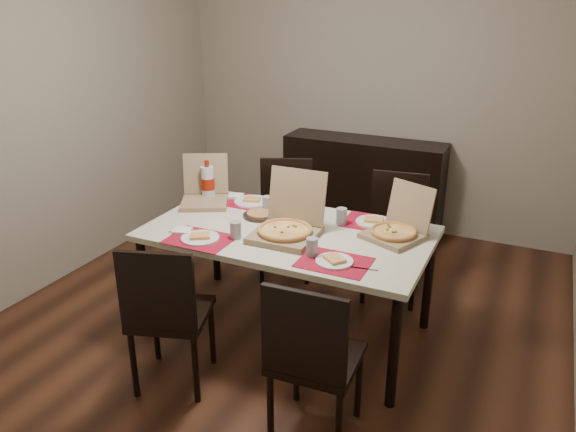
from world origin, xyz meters
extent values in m
cube|color=#482616|center=(0.00, 0.00, -0.01)|extent=(3.80, 4.00, 0.02)
cube|color=gray|center=(0.00, 2.01, 1.30)|extent=(3.80, 0.02, 2.60)
cube|color=gray|center=(-1.91, 0.00, 1.30)|extent=(0.02, 4.00, 2.60)
cube|color=black|center=(0.00, 1.78, 0.45)|extent=(1.50, 0.40, 0.90)
cube|color=beige|center=(0.11, -0.15, 0.73)|extent=(1.80, 1.00, 0.04)
cylinder|color=black|center=(-0.73, -0.59, 0.35)|extent=(0.06, 0.06, 0.71)
cylinder|color=black|center=(0.95, -0.59, 0.35)|extent=(0.06, 0.06, 0.71)
cylinder|color=black|center=(-0.73, 0.29, 0.35)|extent=(0.06, 0.06, 0.71)
cylinder|color=black|center=(0.95, 0.29, 0.35)|extent=(0.06, 0.06, 0.71)
cube|color=black|center=(-0.28, -0.90, 0.45)|extent=(0.53, 0.53, 0.04)
cube|color=black|center=(-0.22, -1.09, 0.70)|extent=(0.41, 0.16, 0.46)
cylinder|color=black|center=(-0.40, -1.13, 0.21)|extent=(0.04, 0.04, 0.43)
cylinder|color=black|center=(-0.05, -1.02, 0.21)|extent=(0.04, 0.04, 0.43)
cylinder|color=black|center=(-0.51, -0.79, 0.21)|extent=(0.04, 0.04, 0.43)
cylinder|color=black|center=(-0.16, -0.68, 0.21)|extent=(0.04, 0.04, 0.43)
cube|color=black|center=(0.64, -0.94, 0.45)|extent=(0.44, 0.44, 0.04)
cube|color=black|center=(0.65, -1.13, 0.70)|extent=(0.42, 0.05, 0.46)
cylinder|color=black|center=(0.47, -1.13, 0.21)|extent=(0.04, 0.04, 0.43)
cylinder|color=black|center=(0.83, -1.11, 0.21)|extent=(0.04, 0.04, 0.43)
cylinder|color=black|center=(0.45, -0.77, 0.21)|extent=(0.04, 0.04, 0.43)
cylinder|color=black|center=(0.81, -0.75, 0.21)|extent=(0.04, 0.04, 0.43)
cube|color=black|center=(-0.27, 0.62, 0.45)|extent=(0.55, 0.55, 0.04)
cube|color=black|center=(-0.35, 0.79, 0.70)|extent=(0.40, 0.19, 0.46)
cylinder|color=black|center=(-0.18, 0.85, 0.21)|extent=(0.04, 0.04, 0.43)
cylinder|color=black|center=(-0.51, 0.71, 0.21)|extent=(0.04, 0.04, 0.43)
cylinder|color=black|center=(-0.04, 0.52, 0.21)|extent=(0.04, 0.04, 0.43)
cylinder|color=black|center=(-0.37, 0.38, 0.21)|extent=(0.04, 0.04, 0.43)
cube|color=black|center=(0.61, 0.63, 0.45)|extent=(0.47, 0.47, 0.04)
cube|color=black|center=(0.58, 0.82, 0.70)|extent=(0.42, 0.09, 0.46)
cylinder|color=black|center=(0.76, 0.83, 0.21)|extent=(0.04, 0.04, 0.43)
cylinder|color=black|center=(0.41, 0.78, 0.21)|extent=(0.04, 0.04, 0.43)
cylinder|color=black|center=(0.81, 0.47, 0.21)|extent=(0.04, 0.04, 0.43)
cylinder|color=black|center=(0.45, 0.43, 0.21)|extent=(0.04, 0.04, 0.43)
cube|color=#AB0B24|center=(-0.32, -0.51, 0.75)|extent=(0.40, 0.30, 0.00)
cylinder|color=white|center=(-0.32, -0.51, 0.76)|extent=(0.24, 0.24, 0.01)
cube|color=#FDEC7E|center=(-0.32, -0.51, 0.78)|extent=(0.15, 0.14, 0.02)
cylinder|color=gray|center=(-0.13, -0.40, 0.81)|extent=(0.07, 0.07, 0.11)
cube|color=#B2B2B7|center=(-0.47, -0.48, 0.75)|extent=(0.20, 0.04, 0.00)
cube|color=white|center=(-0.48, -0.47, 0.76)|extent=(0.13, 0.13, 0.02)
cube|color=#AB0B24|center=(0.54, -0.46, 0.75)|extent=(0.40, 0.30, 0.00)
cylinder|color=white|center=(0.54, -0.46, 0.76)|extent=(0.22, 0.22, 0.01)
cube|color=#FDEC7E|center=(0.54, -0.46, 0.78)|extent=(0.15, 0.15, 0.02)
cylinder|color=gray|center=(0.39, -0.43, 0.81)|extent=(0.07, 0.07, 0.11)
cube|color=#B2B2B7|center=(0.70, -0.47, 0.75)|extent=(0.20, 0.04, 0.00)
cube|color=#AB0B24|center=(-0.34, 0.20, 0.75)|extent=(0.40, 0.30, 0.00)
cylinder|color=white|center=(-0.34, 0.20, 0.76)|extent=(0.26, 0.26, 0.01)
cube|color=#FDEC7E|center=(-0.34, 0.20, 0.78)|extent=(0.14, 0.12, 0.02)
cylinder|color=gray|center=(-0.16, 0.09, 0.81)|extent=(0.07, 0.07, 0.11)
cube|color=#B2B2B7|center=(-0.52, 0.19, 0.75)|extent=(0.20, 0.04, 0.00)
cube|color=white|center=(-0.50, 0.24, 0.76)|extent=(0.13, 0.13, 0.02)
cube|color=#AB0B24|center=(0.57, 0.20, 0.75)|extent=(0.40, 0.30, 0.00)
cylinder|color=white|center=(0.57, 0.20, 0.76)|extent=(0.24, 0.24, 0.01)
cube|color=#FDEC7E|center=(0.57, 0.20, 0.78)|extent=(0.14, 0.11, 0.02)
cylinder|color=gray|center=(0.38, 0.09, 0.81)|extent=(0.07, 0.07, 0.11)
cube|color=#B2B2B7|center=(0.75, 0.20, 0.75)|extent=(0.20, 0.04, 0.00)
cube|color=white|center=(0.12, -0.28, 0.76)|extent=(0.16, 0.16, 0.02)
cube|color=#886E4E|center=(0.14, -0.26, 0.77)|extent=(0.39, 0.39, 0.04)
cube|color=#886E4E|center=(0.14, -0.07, 0.96)|extent=(0.38, 0.09, 0.34)
cylinder|color=#FDEC7E|center=(0.14, -0.26, 0.80)|extent=(0.33, 0.33, 0.02)
cube|color=#886E4E|center=(0.75, 0.01, 0.77)|extent=(0.41, 0.41, 0.03)
cube|color=#886E4E|center=(0.81, 0.16, 0.93)|extent=(0.32, 0.19, 0.29)
cylinder|color=#FDEC7E|center=(0.75, 0.01, 0.79)|extent=(0.35, 0.35, 0.02)
cube|color=#886E4E|center=(-0.64, 0.03, 0.77)|extent=(0.44, 0.44, 0.03)
cube|color=#886E4E|center=(-0.71, 0.17, 0.93)|extent=(0.32, 0.21, 0.29)
cylinder|color=black|center=(-0.16, -0.01, 0.76)|extent=(0.25, 0.25, 0.01)
cylinder|color=tan|center=(-0.16, -0.01, 0.77)|extent=(0.19, 0.19, 0.02)
imported|color=white|center=(0.17, 0.05, 0.76)|extent=(0.12, 0.12, 0.03)
cylinder|color=silver|center=(-0.68, 0.14, 0.87)|extent=(0.09, 0.09, 0.25)
cylinder|color=#951906|center=(-0.68, 0.14, 0.87)|extent=(0.10, 0.10, 0.09)
cylinder|color=#951906|center=(-0.68, 0.14, 1.02)|extent=(0.03, 0.03, 0.05)
camera|label=1|loc=(1.51, -3.15, 2.17)|focal=35.00mm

